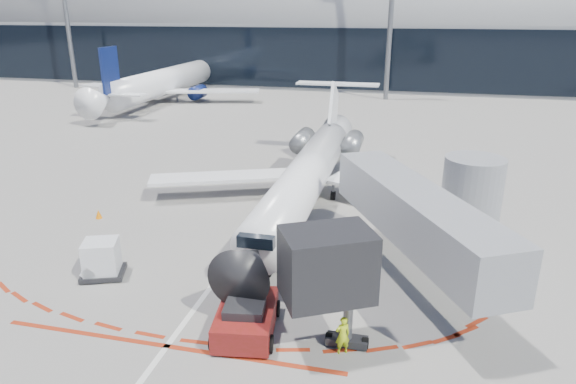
% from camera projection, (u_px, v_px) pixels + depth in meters
% --- Properties ---
extents(ground, '(260.00, 260.00, 0.00)m').
position_uv_depth(ground, '(254.00, 229.00, 30.30)').
color(ground, slate).
rests_on(ground, ground).
extents(apron_centerline, '(0.25, 40.00, 0.01)m').
position_uv_depth(apron_centerline, '(263.00, 216.00, 32.13)').
color(apron_centerline, silver).
rests_on(apron_centerline, ground).
extents(apron_stop_bar, '(14.00, 0.25, 0.01)m').
position_uv_depth(apron_stop_bar, '(167.00, 346.00, 19.77)').
color(apron_stop_bar, maroon).
rests_on(apron_stop_bar, ground).
extents(terminal_building, '(150.00, 24.15, 24.00)m').
position_uv_depth(terminal_building, '(364.00, 32.00, 86.91)').
color(terminal_building, gray).
rests_on(terminal_building, ground).
extents(jet_bridge, '(10.03, 15.20, 4.90)m').
position_uv_depth(jet_bridge, '(431.00, 215.00, 24.40)').
color(jet_bridge, '#96989E').
rests_on(jet_bridge, ground).
extents(light_mast_west, '(0.70, 0.70, 25.00)m').
position_uv_depth(light_mast_west, '(65.00, 7.00, 79.79)').
color(light_mast_west, slate).
rests_on(light_mast_west, ground).
extents(light_mast_centre, '(0.70, 0.70, 25.00)m').
position_uv_depth(light_mast_centre, '(391.00, 6.00, 68.93)').
color(light_mast_centre, slate).
rests_on(light_mast_centre, ground).
extents(regional_jet, '(22.17, 27.34, 6.85)m').
position_uv_depth(regional_jet, '(309.00, 172.00, 33.24)').
color(regional_jet, white).
rests_on(regional_jet, ground).
extents(pushback_tug, '(2.84, 5.74, 1.46)m').
position_uv_depth(pushback_tug, '(246.00, 318.00, 20.44)').
color(pushback_tug, '#61150D').
rests_on(pushback_tug, ground).
extents(ramp_worker, '(0.68, 0.60, 1.56)m').
position_uv_depth(ramp_worker, '(343.00, 335.00, 19.15)').
color(ramp_worker, '#C4E117').
rests_on(ramp_worker, ground).
extents(uld_container, '(2.43, 2.25, 1.85)m').
position_uv_depth(uld_container, '(102.00, 259.00, 24.66)').
color(uld_container, black).
rests_on(uld_container, ground).
extents(safety_cone_left, '(0.40, 0.40, 0.55)m').
position_uv_depth(safety_cone_left, '(99.00, 214.00, 31.72)').
color(safety_cone_left, orange).
rests_on(safety_cone_left, ground).
extents(bg_airliner_0, '(31.65, 33.51, 10.24)m').
position_uv_depth(bg_airliner_0, '(164.00, 63.00, 70.92)').
color(bg_airliner_0, white).
rests_on(bg_airliner_0, ground).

